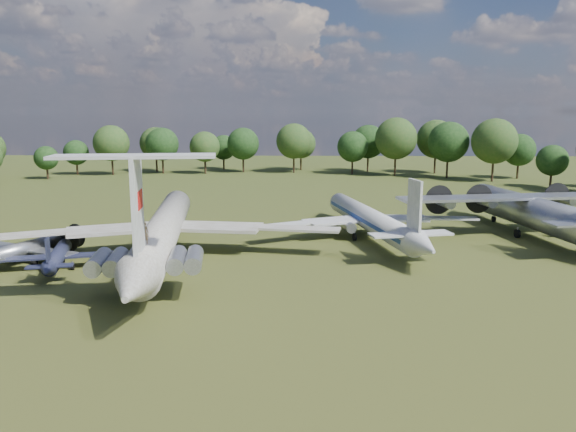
# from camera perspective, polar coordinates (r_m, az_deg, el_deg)

# --- Properties ---
(ground) EXTENTS (300.00, 300.00, 0.00)m
(ground) POSITION_cam_1_polar(r_m,az_deg,el_deg) (68.13, -7.83, -3.74)
(ground) COLOR #244115
(ground) RESTS_ON ground
(il62_airliner) EXTENTS (47.92, 58.45, 5.23)m
(il62_airliner) POSITION_cam_1_polar(r_m,az_deg,el_deg) (65.97, -12.51, -2.03)
(il62_airliner) COLOR silver
(il62_airliner) RESTS_ON ground
(tu104_jet) EXTENTS (38.42, 46.06, 4.04)m
(tu104_jet) POSITION_cam_1_polar(r_m,az_deg,el_deg) (75.56, 8.32, -0.76)
(tu104_jet) COLOR silver
(tu104_jet) RESTS_ON ground
(an12_transport) EXTENTS (43.05, 46.55, 5.38)m
(an12_transport) POSITION_cam_1_polar(r_m,az_deg,el_deg) (83.18, 23.52, -0.03)
(an12_transport) COLOR #A5A8AD
(an12_transport) RESTS_ON ground
(small_prop_west) EXTENTS (15.18, 18.16, 2.31)m
(small_prop_west) POSITION_cam_1_polar(r_m,az_deg,el_deg) (64.96, -22.34, -4.11)
(small_prop_west) COLOR black
(small_prop_west) RESTS_ON ground
(small_prop_northwest) EXTENTS (18.16, 20.58, 2.50)m
(small_prop_northwest) POSITION_cam_1_polar(r_m,az_deg,el_deg) (69.27, -25.10, -3.35)
(small_prop_northwest) COLOR #94969B
(small_prop_northwest) RESTS_ON ground
(person_on_il62) EXTENTS (0.77, 0.56, 1.96)m
(person_on_il62) POSITION_cam_1_polar(r_m,az_deg,el_deg) (51.00, -14.36, -1.66)
(person_on_il62) COLOR #96754C
(person_on_il62) RESTS_ON il62_airliner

